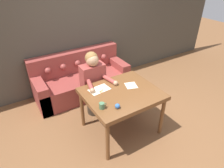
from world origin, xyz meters
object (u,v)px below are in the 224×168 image
scissors (102,90)px  mug (102,106)px  pin_cushion (117,106)px  dining_table (122,96)px  couch (81,80)px  person (93,84)px

scissors → mug: bearing=-119.2°
scissors → pin_cushion: pin_cushion is taller
dining_table → couch: bearing=94.1°
dining_table → pin_cushion: bearing=-132.5°
scissors → person: bearing=81.5°
couch → pin_cushion: (-0.17, -1.71, 0.49)m
person → mug: 0.89m
scissors → pin_cushion: (-0.03, -0.50, 0.03)m
person → scissors: size_ratio=5.91×
couch → dining_table: bearing=-85.9°
mug → pin_cushion: 0.22m
mug → scissors: bearing=60.8°
mug → pin_cushion: (0.19, -0.11, -0.01)m
dining_table → mug: bearing=-157.6°
dining_table → mug: (-0.46, -0.19, 0.12)m
scissors → mug: (-0.22, -0.39, 0.04)m
dining_table → mug: size_ratio=10.20×
person → pin_cushion: bearing=-95.9°
dining_table → person: bearing=105.6°
person → mug: (-0.28, -0.82, 0.17)m
scissors → pin_cushion: bearing=-93.6°
pin_cushion → person: bearing=84.1°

